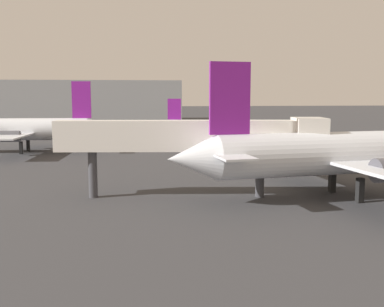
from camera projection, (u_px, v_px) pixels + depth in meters
The scene contains 5 objects.
airplane_at_gate at pixel (357, 153), 35.93m from camera, with size 31.46×24.04×10.47m.
airplane_far_left at pixel (18, 129), 63.25m from camera, with size 26.72×20.57×9.93m.
airplane_far_right at pixel (228, 127), 76.81m from camera, with size 25.45×19.17×7.41m.
jet_bridge at pixel (203, 137), 35.61m from camera, with size 21.28×4.59×6.32m.
terminal_building at pixel (76, 101), 140.16m from camera, with size 63.78×18.04×12.24m, color #999EA3.
Camera 1 is at (1.92, -8.99, 8.16)m, focal length 42.40 mm.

